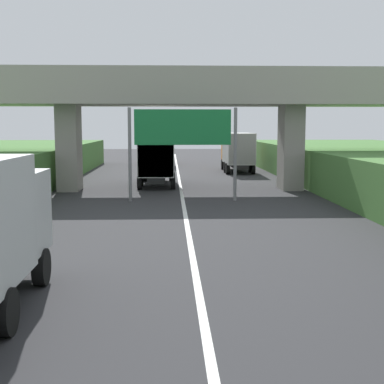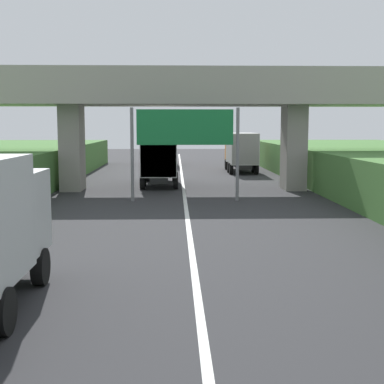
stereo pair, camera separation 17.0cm
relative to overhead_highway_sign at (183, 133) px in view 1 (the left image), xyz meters
name	(u,v)px [view 1 (the left image)]	position (x,y,z in m)	size (l,w,h in m)	color
lane_centre_stripe	(184,208)	(0.00, -2.62, -3.69)	(0.20, 102.31, 0.01)	white
overpass_bridge	(181,100)	(0.00, 5.17, 1.97)	(40.00, 4.80, 7.55)	#9E998E
overhead_highway_sign	(183,133)	(0.00, 0.00, 0.00)	(5.88, 0.18, 5.05)	slate
truck_black	(157,157)	(-1.58, 7.73, -1.76)	(2.44, 7.30, 3.44)	black
truck_red	(160,146)	(-1.77, 27.23, -1.76)	(2.44, 7.30, 3.44)	black
truck_orange	(237,150)	(5.23, 18.35, -1.76)	(2.44, 7.30, 3.44)	black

